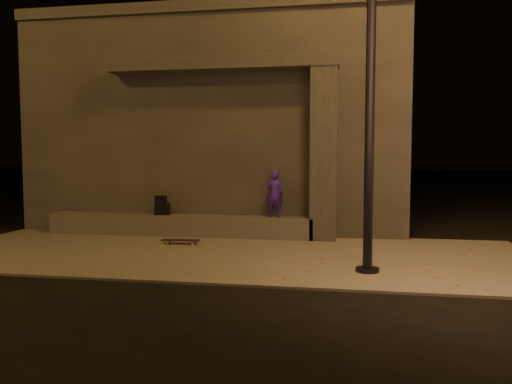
% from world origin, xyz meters
% --- Properties ---
extents(ground, '(120.00, 120.00, 0.00)m').
position_xyz_m(ground, '(0.00, 0.00, 0.00)').
color(ground, black).
rests_on(ground, ground).
extents(sidewalk, '(11.00, 4.40, 0.04)m').
position_xyz_m(sidewalk, '(0.00, 2.00, 0.02)').
color(sidewalk, '#656159').
rests_on(sidewalk, ground).
extents(building, '(9.00, 5.10, 5.22)m').
position_xyz_m(building, '(-1.00, 6.49, 2.61)').
color(building, '#383532').
rests_on(building, ground).
extents(ledge, '(6.00, 0.55, 0.45)m').
position_xyz_m(ledge, '(-1.50, 3.75, 0.27)').
color(ledge, '#53514C').
rests_on(ledge, sidewalk).
extents(column, '(0.55, 0.55, 3.60)m').
position_xyz_m(column, '(1.70, 3.75, 1.84)').
color(column, '#383532').
rests_on(column, sidewalk).
extents(canopy, '(5.00, 0.70, 0.28)m').
position_xyz_m(canopy, '(-0.50, 3.80, 3.78)').
color(canopy, '#383532').
rests_on(canopy, column).
extents(skateboarder, '(0.39, 0.27, 1.01)m').
position_xyz_m(skateboarder, '(0.66, 3.75, 0.99)').
color(skateboarder, '#401CB8').
rests_on(skateboarder, ledge).
extents(backpack, '(0.33, 0.23, 0.44)m').
position_xyz_m(backpack, '(-1.88, 3.75, 0.64)').
color(backpack, black).
rests_on(backpack, ledge).
extents(skateboard, '(0.79, 0.25, 0.09)m').
position_xyz_m(skateboard, '(-1.10, 2.68, 0.11)').
color(skateboard, black).
rests_on(skateboard, sidewalk).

